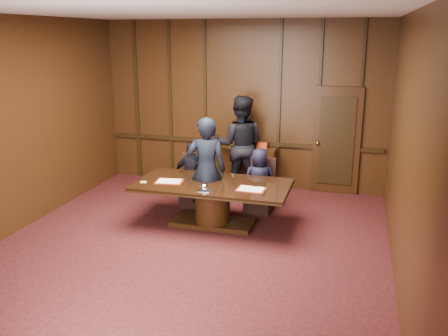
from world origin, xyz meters
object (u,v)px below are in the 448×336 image
(signatory_right, at_px, (259,181))
(witness_left, at_px, (206,170))
(sideboard, at_px, (238,166))
(conference_table, at_px, (213,197))
(signatory_left, at_px, (192,175))
(witness_right, at_px, (240,145))

(signatory_right, bearing_deg, witness_left, 22.47)
(sideboard, relative_size, witness_left, 0.86)
(conference_table, bearing_deg, sideboard, 92.20)
(signatory_left, distance_m, witness_left, 0.87)
(sideboard, height_order, conference_table, sideboard)
(signatory_left, height_order, witness_right, witness_right)
(conference_table, xyz_separation_m, signatory_left, (-0.65, 0.80, 0.11))
(sideboard, xyz_separation_m, witness_right, (0.11, -0.31, 0.53))
(signatory_right, xyz_separation_m, witness_left, (-0.81, -0.64, 0.32))
(conference_table, height_order, witness_right, witness_right)
(witness_left, bearing_deg, sideboard, -106.60)
(sideboard, height_order, signatory_right, sideboard)
(signatory_right, xyz_separation_m, witness_right, (-0.62, 1.05, 0.40))
(sideboard, bearing_deg, signatory_left, -112.64)
(signatory_left, height_order, witness_left, witness_left)
(conference_table, xyz_separation_m, witness_right, (0.03, 1.85, 0.50))
(witness_right, bearing_deg, conference_table, 82.23)
(conference_table, relative_size, witness_left, 1.41)
(conference_table, bearing_deg, signatory_left, 129.09)
(conference_table, distance_m, signatory_left, 1.04)
(signatory_left, distance_m, signatory_right, 1.30)
(sideboard, relative_size, signatory_left, 1.29)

